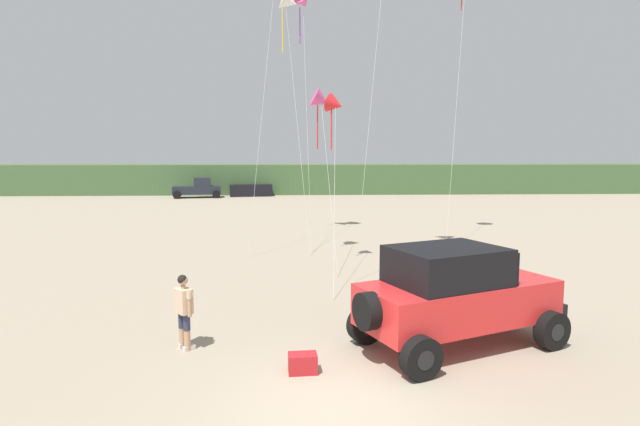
{
  "coord_description": "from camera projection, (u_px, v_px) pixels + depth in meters",
  "views": [
    {
      "loc": [
        -0.67,
        -8.19,
        4.25
      ],
      "look_at": [
        -0.12,
        3.59,
        2.88
      ],
      "focal_mm": 28.48,
      "sensor_mm": 36.0,
      "label": 1
    }
  ],
  "objects": [
    {
      "name": "ground_plane",
      "position": [
        337.0,
        405.0,
        8.65
      ],
      "size": [
        220.0,
        220.0,
        0.0
      ],
      "primitive_type": "plane",
      "color": "gray"
    },
    {
      "name": "kite_white_parafoil",
      "position": [
        303.0,
        1.0,
        25.38
      ],
      "size": [
        1.52,
        5.43,
        12.59
      ],
      "color": "#E04C93",
      "rests_on": "ground_plane"
    },
    {
      "name": "cooler_box",
      "position": [
        303.0,
        363.0,
        9.9
      ],
      "size": [
        0.58,
        0.4,
        0.38
      ],
      "primitive_type": "cube",
      "rotation": [
        0.0,
        0.0,
        0.07
      ],
      "color": "#B21E23",
      "rests_on": "ground_plane"
    },
    {
      "name": "kite_blue_swept",
      "position": [
        285.0,
        3.0,
        25.22
      ],
      "size": [
        1.9,
        6.11,
        12.47
      ],
      "color": "white",
      "rests_on": "ground_plane"
    },
    {
      "name": "jeep",
      "position": [
        456.0,
        294.0,
        11.14
      ],
      "size": [
        5.0,
        3.85,
        2.26
      ],
      "color": "red",
      "rests_on": "ground_plane"
    },
    {
      "name": "distant_sedan",
      "position": [
        251.0,
        190.0,
        51.6
      ],
      "size": [
        4.43,
        2.39,
        1.2
      ],
      "primitive_type": "cube",
      "rotation": [
        0.0,
        0.0,
        0.17
      ],
      "color": "black",
      "rests_on": "ground_plane"
    },
    {
      "name": "person_watching",
      "position": [
        184.0,
        308.0,
        11.01
      ],
      "size": [
        0.47,
        0.5,
        1.67
      ],
      "color": "tan",
      "rests_on": "ground_plane"
    },
    {
      "name": "distant_pickup",
      "position": [
        198.0,
        188.0,
        49.87
      ],
      "size": [
        4.85,
        3.07,
        1.98
      ],
      "color": "#1E232D",
      "rests_on": "ground_plane"
    },
    {
      "name": "kite_green_box",
      "position": [
        335.0,
        105.0,
        18.87
      ],
      "size": [
        1.01,
        5.22,
        6.52
      ],
      "color": "red",
      "rests_on": "ground_plane"
    },
    {
      "name": "dune_ridge",
      "position": [
        340.0,
        178.0,
        56.4
      ],
      "size": [
        90.0,
        6.92,
        3.15
      ],
      "primitive_type": "cube",
      "color": "#426038",
      "rests_on": "ground_plane"
    },
    {
      "name": "kite_pink_ribbon",
      "position": [
        321.0,
        101.0,
        21.02
      ],
      "size": [
        1.12,
        4.68,
        7.05
      ],
      "color": "#E04C93",
      "rests_on": "ground_plane"
    }
  ]
}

